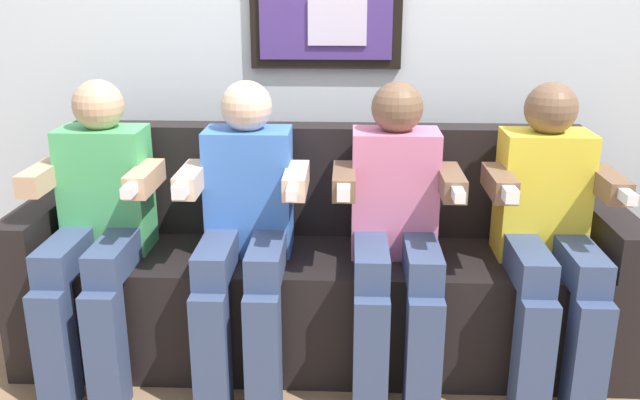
{
  "coord_description": "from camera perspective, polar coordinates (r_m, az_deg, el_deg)",
  "views": [
    {
      "loc": [
        0.1,
        -2.19,
        1.46
      ],
      "look_at": [
        0.0,
        0.15,
        0.7
      ],
      "focal_mm": 38.29,
      "sensor_mm": 36.0,
      "label": 1
    }
  ],
  "objects": [
    {
      "name": "person_leftmost",
      "position": [
        2.67,
        -18.07,
        -1.64
      ],
      "size": [
        0.46,
        0.56,
        1.11
      ],
      "color": "#4CB266",
      "rests_on": "ground_plane"
    },
    {
      "name": "couch",
      "position": [
        2.77,
        0.16,
        -6.52
      ],
      "size": [
        2.36,
        0.58,
        0.9
      ],
      "color": "black",
      "rests_on": "ground_plane"
    },
    {
      "name": "person_right_center",
      "position": [
        2.5,
        6.33,
        -2.07
      ],
      "size": [
        0.46,
        0.56,
        1.11
      ],
      "color": "pink",
      "rests_on": "ground_plane"
    },
    {
      "name": "person_left_center",
      "position": [
        2.53,
        -6.26,
        -1.89
      ],
      "size": [
        0.46,
        0.56,
        1.11
      ],
      "color": "#3F72CC",
      "rests_on": "ground_plane"
    },
    {
      "name": "ground_plane",
      "position": [
        2.63,
        -0.14,
        -15.69
      ],
      "size": [
        6.18,
        6.18,
        0.0
      ],
      "primitive_type": "plane",
      "color": "#8C6B4C"
    },
    {
      "name": "back_wall_assembly",
      "position": [
        2.96,
        0.53,
        14.89
      ],
      "size": [
        4.76,
        0.1,
        2.6
      ],
      "color": "silver",
      "rests_on": "ground_plane"
    },
    {
      "name": "person_rightmost",
      "position": [
        2.6,
        18.56,
        -2.15
      ],
      "size": [
        0.46,
        0.56,
        1.11
      ],
      "color": "yellow",
      "rests_on": "ground_plane"
    }
  ]
}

